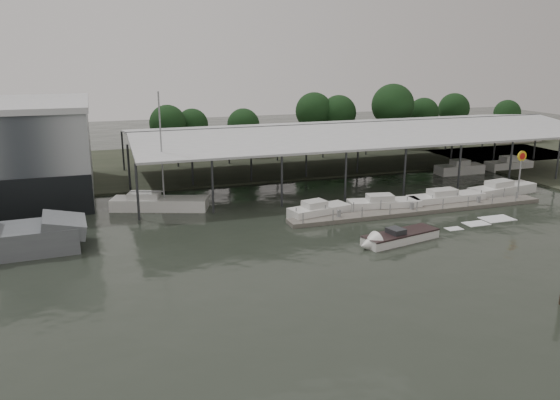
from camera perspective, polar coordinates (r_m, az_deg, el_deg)
name	(u,v)px	position (r m, az deg, el deg)	size (l,w,h in m)	color
ground	(322,265)	(41.47, 4.39, -6.83)	(200.00, 200.00, 0.00)	#242A22
land_strip_far	(209,162)	(80.28, -7.47, 3.93)	(140.00, 30.00, 0.30)	#373B2C
covered_boat_shed	(359,128)	(71.69, 8.24, 7.46)	(58.24, 24.00, 6.96)	silver
floating_dock	(420,210)	(56.62, 14.44, -1.03)	(28.00, 2.00, 1.40)	slate
shell_fuel_sign	(521,166)	(63.08, 23.86, 3.26)	(1.10, 0.18, 5.55)	gray
distant_commercial_buildings	(523,130)	(110.08, 24.06, 6.68)	(22.00, 8.00, 4.00)	gray
white_sailboat	(158,203)	(57.03, -12.62, -0.34)	(9.97, 5.71, 12.09)	silver
speedboat_underway	(395,238)	(47.00, 11.90, -3.93)	(18.63, 5.82, 2.00)	silver
moored_cruiser_0	(318,211)	(53.28, 4.04, -1.12)	(6.46, 3.40, 1.70)	silver
moored_cruiser_1	(383,204)	(56.47, 10.76, -0.42)	(7.60, 3.37, 1.70)	silver
moored_cruiser_2	(445,198)	(60.26, 16.90, 0.17)	(8.49, 2.23, 1.70)	silver
moored_cruiser_3	(502,189)	(66.41, 22.16, 1.04)	(8.98, 3.56, 1.70)	silver
horizon_tree_line	(351,113)	(93.01, 7.44, 9.01)	(67.00, 10.41, 10.62)	black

